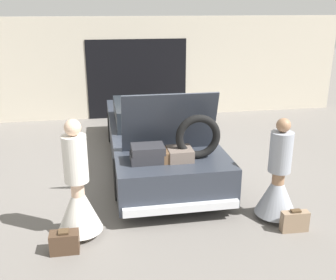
{
  "coord_description": "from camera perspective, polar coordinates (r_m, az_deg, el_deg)",
  "views": [
    {
      "loc": [
        -1.09,
        -7.45,
        3.07
      ],
      "look_at": [
        0.0,
        -1.34,
        0.94
      ],
      "focal_mm": 42.0,
      "sensor_mm": 36.0,
      "label": 1
    }
  ],
  "objects": [
    {
      "name": "garage_wall_back",
      "position": [
        11.29,
        -4.55,
        10.33
      ],
      "size": [
        12.0,
        0.14,
        2.8
      ],
      "color": "beige",
      "rests_on": "ground_plane"
    },
    {
      "name": "person_right",
      "position": [
        6.1,
        15.63,
        -6.16
      ],
      "size": [
        0.63,
        0.63,
        1.57
      ],
      "rotation": [
        0.0,
        0.0,
        1.5
      ],
      "color": "#997051",
      "rests_on": "ground_plane"
    },
    {
      "name": "suitcase_beside_right_person",
      "position": [
        6.0,
        17.9,
        -11.15
      ],
      "size": [
        0.4,
        0.15,
        0.34
      ],
      "color": "#8C7259",
      "rests_on": "ground_plane"
    },
    {
      "name": "ground_plane",
      "position": [
        8.13,
        -1.67,
        -3.26
      ],
      "size": [
        40.0,
        40.0,
        0.0
      ],
      "primitive_type": "plane",
      "color": "slate"
    },
    {
      "name": "car",
      "position": [
        7.91,
        -1.68,
        0.52
      ],
      "size": [
        1.85,
        4.98,
        1.79
      ],
      "color": "#2D333D",
      "rests_on": "ground_plane"
    },
    {
      "name": "suitcase_beside_left_person",
      "position": [
        5.46,
        -14.79,
        -14.14
      ],
      "size": [
        0.38,
        0.21,
        0.32
      ],
      "color": "#473323",
      "rests_on": "ground_plane"
    },
    {
      "name": "person_left",
      "position": [
        5.57,
        -12.9,
        -7.89
      ],
      "size": [
        0.62,
        0.62,
        1.69
      ],
      "rotation": [
        0.0,
        0.0,
        -1.61
      ],
      "color": "beige",
      "rests_on": "ground_plane"
    }
  ]
}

